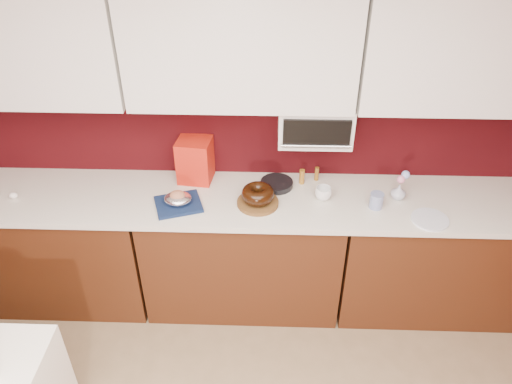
{
  "coord_description": "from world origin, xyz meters",
  "views": [
    {
      "loc": [
        0.18,
        -0.67,
        2.79
      ],
      "look_at": [
        0.09,
        1.84,
        1.02
      ],
      "focal_mm": 35.0,
      "sensor_mm": 36.0,
      "label": 1
    }
  ],
  "objects_px": {
    "foil_ham_nest": "(178,199)",
    "blue_jar": "(376,201)",
    "coffee_mug": "(323,192)",
    "flower_vase": "(399,191)",
    "toaster_oven": "(315,121)",
    "bundt_cake": "(258,194)",
    "pandoro_box": "(195,160)"
  },
  "relations": [
    {
      "from": "toaster_oven",
      "to": "flower_vase",
      "type": "relative_size",
      "value": 3.96
    },
    {
      "from": "foil_ham_nest",
      "to": "blue_jar",
      "type": "relative_size",
      "value": 1.7
    },
    {
      "from": "toaster_oven",
      "to": "bundt_cake",
      "type": "bearing_deg",
      "value": -146.42
    },
    {
      "from": "toaster_oven",
      "to": "pandoro_box",
      "type": "bearing_deg",
      "value": 176.21
    },
    {
      "from": "foil_ham_nest",
      "to": "flower_vase",
      "type": "bearing_deg",
      "value": 5.17
    },
    {
      "from": "pandoro_box",
      "to": "bundt_cake",
      "type": "bearing_deg",
      "value": -26.6
    },
    {
      "from": "flower_vase",
      "to": "pandoro_box",
      "type": "bearing_deg",
      "value": 172.02
    },
    {
      "from": "toaster_oven",
      "to": "blue_jar",
      "type": "relative_size",
      "value": 4.43
    },
    {
      "from": "toaster_oven",
      "to": "bundt_cake",
      "type": "height_order",
      "value": "toaster_oven"
    },
    {
      "from": "pandoro_box",
      "to": "blue_jar",
      "type": "height_order",
      "value": "pandoro_box"
    },
    {
      "from": "toaster_oven",
      "to": "bundt_cake",
      "type": "xyz_separation_m",
      "value": [
        -0.35,
        -0.23,
        -0.39
      ]
    },
    {
      "from": "foil_ham_nest",
      "to": "coffee_mug",
      "type": "relative_size",
      "value": 1.67
    },
    {
      "from": "toaster_oven",
      "to": "coffee_mug",
      "type": "distance_m",
      "value": 0.46
    },
    {
      "from": "blue_jar",
      "to": "bundt_cake",
      "type": "bearing_deg",
      "value": 179.58
    },
    {
      "from": "foil_ham_nest",
      "to": "bundt_cake",
      "type": "bearing_deg",
      "value": 3.7
    },
    {
      "from": "bundt_cake",
      "to": "pandoro_box",
      "type": "distance_m",
      "value": 0.52
    },
    {
      "from": "bundt_cake",
      "to": "flower_vase",
      "type": "relative_size",
      "value": 1.83
    },
    {
      "from": "toaster_oven",
      "to": "pandoro_box",
      "type": "distance_m",
      "value": 0.84
    },
    {
      "from": "foil_ham_nest",
      "to": "blue_jar",
      "type": "height_order",
      "value": "blue_jar"
    },
    {
      "from": "foil_ham_nest",
      "to": "coffee_mug",
      "type": "distance_m",
      "value": 0.93
    },
    {
      "from": "pandoro_box",
      "to": "toaster_oven",
      "type": "bearing_deg",
      "value": 2.86
    },
    {
      "from": "blue_jar",
      "to": "coffee_mug",
      "type": "bearing_deg",
      "value": 166.17
    },
    {
      "from": "bundt_cake",
      "to": "pandoro_box",
      "type": "bearing_deg",
      "value": 146.75
    },
    {
      "from": "foil_ham_nest",
      "to": "flower_vase",
      "type": "distance_m",
      "value": 1.41
    },
    {
      "from": "blue_jar",
      "to": "flower_vase",
      "type": "distance_m",
      "value": 0.19
    },
    {
      "from": "coffee_mug",
      "to": "flower_vase",
      "type": "xyz_separation_m",
      "value": [
        0.48,
        0.02,
        0.01
      ]
    },
    {
      "from": "blue_jar",
      "to": "flower_vase",
      "type": "height_order",
      "value": "flower_vase"
    },
    {
      "from": "flower_vase",
      "to": "bundt_cake",
      "type": "bearing_deg",
      "value": -174.01
    },
    {
      "from": "toaster_oven",
      "to": "flower_vase",
      "type": "xyz_separation_m",
      "value": [
        0.55,
        -0.13,
        -0.42
      ]
    },
    {
      "from": "toaster_oven",
      "to": "bundt_cake",
      "type": "relative_size",
      "value": 2.17
    },
    {
      "from": "coffee_mug",
      "to": "flower_vase",
      "type": "height_order",
      "value": "flower_vase"
    },
    {
      "from": "bundt_cake",
      "to": "foil_ham_nest",
      "type": "xyz_separation_m",
      "value": [
        -0.5,
        -0.03,
        -0.03
      ]
    }
  ]
}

